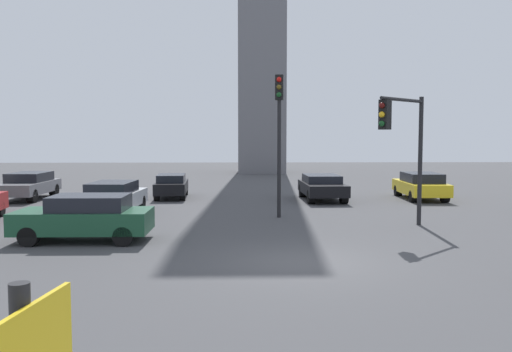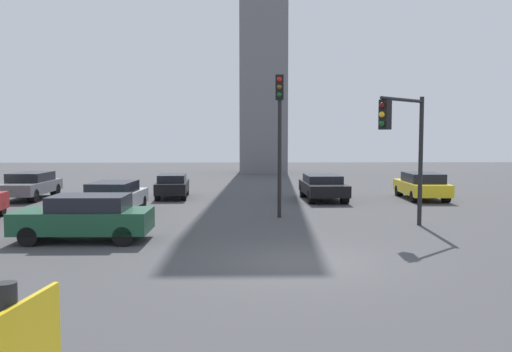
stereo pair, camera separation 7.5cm
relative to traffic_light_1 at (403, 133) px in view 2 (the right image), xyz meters
The scene contains 9 objects.
ground_plane 7.24m from the traffic_light_1, 130.04° to the right, with size 106.10×106.10×0.00m, color #424244.
traffic_light_1 is the anchor object (origin of this frame).
traffic_light_2 5.11m from the traffic_light_1, 145.13° to the left, with size 0.36×0.48×5.77m.
car_1 10.15m from the traffic_light_1, 67.56° to the left, with size 2.02×4.34×1.40m.
car_2 9.33m from the traffic_light_1, 99.75° to the left, with size 2.09×4.41×1.30m.
car_4 19.60m from the traffic_light_1, 150.42° to the left, with size 2.02×4.45×1.40m.
car_5 11.13m from the traffic_light_1, behind, with size 4.18×1.91×1.46m.
car_6 14.04m from the traffic_light_1, 133.34° to the left, with size 1.80×4.03×1.28m.
car_7 12.14m from the traffic_light_1, 160.17° to the left, with size 2.12×4.46×1.39m.
Camera 2 is at (-1.50, -14.02, 3.34)m, focal length 37.84 mm.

